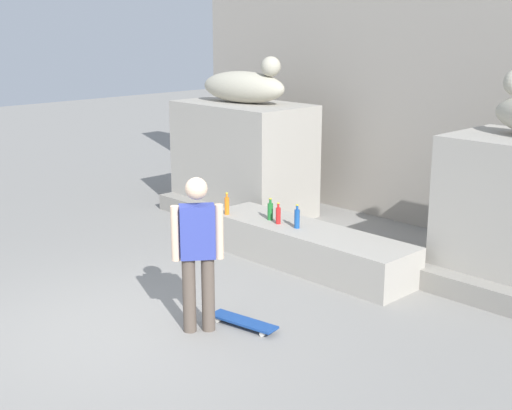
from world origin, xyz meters
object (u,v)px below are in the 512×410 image
(bottle_red, at_px, (278,215))
(bottle_green, at_px, (270,211))
(skateboard, at_px, (243,322))
(bottle_blue, at_px, (297,218))
(skater, at_px, (198,248))
(bottle_orange, at_px, (227,205))
(statue_reclining_left, at_px, (245,86))

(bottle_red, height_order, bottle_green, bottle_green)
(skateboard, xyz_separation_m, bottle_blue, (-0.96, 1.87, 0.59))
(skater, distance_m, bottle_blue, 2.38)
(skateboard, height_order, bottle_blue, bottle_blue)
(bottle_orange, distance_m, bottle_green, 0.67)
(statue_reclining_left, distance_m, skateboard, 5.14)
(skater, bearing_deg, bottle_orange, -102.11)
(skater, xyz_separation_m, bottle_red, (-1.01, 2.23, -0.28))
(bottle_orange, bearing_deg, bottle_blue, 10.76)
(statue_reclining_left, distance_m, bottle_orange, 2.54)
(bottle_orange, bearing_deg, bottle_red, 12.73)
(bottle_blue, distance_m, bottle_orange, 1.17)
(skater, bearing_deg, skateboard, -178.61)
(skateboard, bearing_deg, statue_reclining_left, -53.09)
(statue_reclining_left, relative_size, skater, 1.00)
(bottle_green, bearing_deg, bottle_blue, -3.35)
(bottle_green, bearing_deg, skater, -62.01)
(statue_reclining_left, xyz_separation_m, bottle_orange, (1.30, -1.58, -1.50))
(bottle_orange, bearing_deg, skater, -48.00)
(skateboard, height_order, bottle_red, bottle_red)
(skater, height_order, bottle_red, skater)
(skateboard, bearing_deg, bottle_blue, -72.52)
(bottle_red, relative_size, bottle_blue, 0.91)
(skateboard, height_order, bottle_orange, bottle_orange)
(skater, distance_m, bottle_orange, 2.76)
(bottle_green, bearing_deg, bottle_orange, -158.06)
(statue_reclining_left, xyz_separation_m, bottle_red, (2.14, -1.39, -1.51))
(statue_reclining_left, relative_size, skateboard, 2.04)
(statue_reclining_left, bearing_deg, skateboard, -53.56)
(bottle_red, bearing_deg, statue_reclining_left, 146.85)
(statue_reclining_left, bearing_deg, bottle_red, -43.20)
(statue_reclining_left, height_order, skater, statue_reclining_left)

